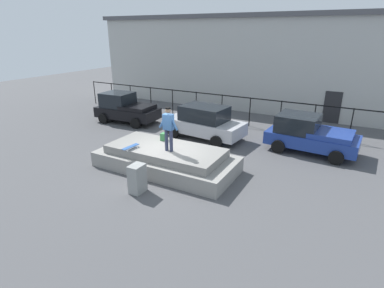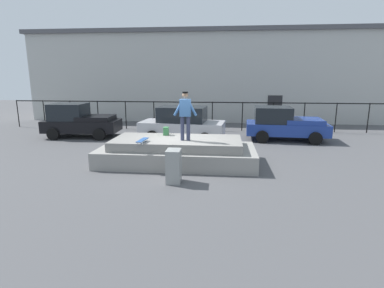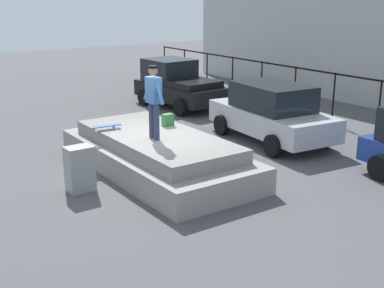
{
  "view_description": "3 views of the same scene",
  "coord_description": "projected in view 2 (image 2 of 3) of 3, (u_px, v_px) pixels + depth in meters",
  "views": [
    {
      "loc": [
        6.54,
        -9.58,
        5.5
      ],
      "look_at": [
        0.38,
        1.54,
        0.76
      ],
      "focal_mm": 28.41,
      "sensor_mm": 36.0,
      "label": 1
    },
    {
      "loc": [
        1.62,
        -11.09,
        3.29
      ],
      "look_at": [
        0.34,
        1.21,
        0.55
      ],
      "focal_mm": 28.5,
      "sensor_mm": 36.0,
      "label": 2
    },
    {
      "loc": [
        10.66,
        -6.22,
        4.4
      ],
      "look_at": [
        -0.23,
        1.35,
        0.49
      ],
      "focal_mm": 48.11,
      "sensor_mm": 36.0,
      "label": 3
    }
  ],
  "objects": [
    {
      "name": "car_silver_sedan_mid",
      "position": [
        182.0,
        124.0,
        15.89
      ],
      "size": [
        4.49,
        2.45,
        1.77
      ],
      "color": "#B7B7BC",
      "rests_on": "ground_plane"
    },
    {
      "name": "car_blue_pickup_far",
      "position": [
        284.0,
        124.0,
        16.02
      ],
      "size": [
        4.24,
        2.38,
        1.74
      ],
      "color": "navy",
      "rests_on": "ground_plane"
    },
    {
      "name": "warehouse_building",
      "position": [
        205.0,
        76.0,
        25.6
      ],
      "size": [
        26.57,
        8.6,
        6.64
      ],
      "color": "#B2B2AD",
      "rests_on": "ground_plane"
    },
    {
      "name": "backpack",
      "position": [
        166.0,
        131.0,
        12.32
      ],
      "size": [
        0.22,
        0.29,
        0.32
      ],
      "primitive_type": "cube",
      "rotation": [
        0.0,
        0.0,
        1.65
      ],
      "color": "#33723F",
      "rests_on": "concrete_ledge"
    },
    {
      "name": "fence_row",
      "position": [
        198.0,
        111.0,
        18.97
      ],
      "size": [
        24.06,
        0.06,
        1.78
      ],
      "color": "black",
      "rests_on": "ground_plane"
    },
    {
      "name": "concrete_ledge",
      "position": [
        177.0,
        152.0,
        11.75
      ],
      "size": [
        5.94,
        2.69,
        0.97
      ],
      "color": "gray",
      "rests_on": "ground_plane"
    },
    {
      "name": "ground_plane",
      "position": [
        180.0,
        165.0,
        11.64
      ],
      "size": [
        60.0,
        60.0,
        0.0
      ],
      "primitive_type": "plane",
      "color": "#4C4C4F"
    },
    {
      "name": "utility_box",
      "position": [
        174.0,
        166.0,
        9.58
      ],
      "size": [
        0.45,
        0.61,
        1.06
      ],
      "primitive_type": "cube",
      "rotation": [
        0.0,
        0.0,
        0.02
      ],
      "color": "gray",
      "rests_on": "ground_plane"
    },
    {
      "name": "car_black_pickup_near",
      "position": [
        79.0,
        121.0,
        16.81
      ],
      "size": [
        4.1,
        2.19,
        1.85
      ],
      "color": "black",
      "rests_on": "ground_plane"
    },
    {
      "name": "skateboarder",
      "position": [
        185.0,
        113.0,
        11.11
      ],
      "size": [
        0.88,
        0.24,
        1.79
      ],
      "color": "#2D334C",
      "rests_on": "concrete_ledge"
    },
    {
      "name": "skateboard",
      "position": [
        142.0,
        140.0,
        10.86
      ],
      "size": [
        0.28,
        0.85,
        0.12
      ],
      "color": "#264C8C",
      "rests_on": "concrete_ledge"
    }
  ]
}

